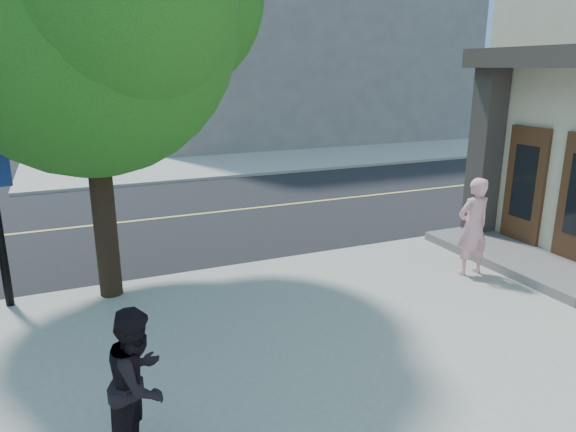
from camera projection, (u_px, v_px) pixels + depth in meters
name	position (u px, v px, depth m)	size (l,w,h in m)	color
ground	(33.00, 301.00, 9.29)	(140.00, 140.00, 0.00)	black
road_ew	(39.00, 231.00, 13.26)	(140.00, 9.00, 0.01)	black
sidewalk_ne	(277.00, 133.00, 33.42)	(29.00, 25.00, 0.12)	#9B998E
filler_ne	(281.00, 16.00, 32.13)	(18.00, 16.00, 14.00)	slate
man_on_phone	(473.00, 227.00, 9.98)	(0.70, 0.46, 1.92)	pink
pedestrian	(139.00, 382.00, 5.27)	(0.80, 0.62, 1.64)	black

